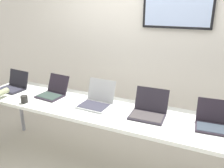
% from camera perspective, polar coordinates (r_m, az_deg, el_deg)
% --- Properties ---
extents(back_wall, '(8.00, 0.11, 2.57)m').
position_cam_1_polar(back_wall, '(3.42, 7.51, 9.14)').
color(back_wall, silver).
rests_on(back_wall, ground).
extents(workbench, '(3.41, 0.70, 0.79)m').
position_cam_1_polar(workbench, '(2.59, -0.91, -7.17)').
color(workbench, silver).
rests_on(workbench, ground).
extents(laptop_station_0, '(0.38, 0.32, 0.24)m').
position_cam_1_polar(laptop_station_0, '(3.40, -23.06, -0.25)').
color(laptop_station_0, black).
rests_on(laptop_station_0, workbench).
extents(laptop_station_1, '(0.34, 0.36, 0.24)m').
position_cam_1_polar(laptop_station_1, '(3.00, -14.32, -1.76)').
color(laptop_station_1, '#261F2B').
rests_on(laptop_station_1, workbench).
extents(laptop_station_2, '(0.35, 0.36, 0.27)m').
position_cam_1_polar(laptop_station_2, '(2.65, -3.74, -3.91)').
color(laptop_station_2, '#ADB0B2').
rests_on(laptop_station_2, workbench).
extents(laptop_station_3, '(0.36, 0.35, 0.25)m').
position_cam_1_polar(laptop_station_3, '(2.44, 9.06, -6.29)').
color(laptop_station_3, '#28232C').
rests_on(laptop_station_3, workbench).
extents(laptop_station_4, '(0.33, 0.32, 0.24)m').
position_cam_1_polar(laptop_station_4, '(2.40, 23.62, -8.41)').
color(laptop_station_4, '#28212B').
rests_on(laptop_station_4, workbench).
extents(coffee_mug, '(0.08, 0.08, 0.08)m').
position_cam_1_polar(coffee_mug, '(2.90, -20.82, -3.52)').
color(coffee_mug, black).
rests_on(coffee_mug, workbench).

